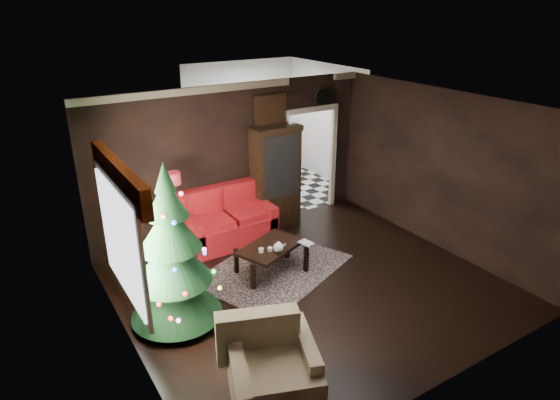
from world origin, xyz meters
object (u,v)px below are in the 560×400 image
curio_cabinet (275,179)px  christmas_tree (172,254)px  armchair (274,368)px  wall_clock (322,97)px  kitchen_table (267,179)px  floor_lamp (177,215)px  teapot (278,247)px  coffee_table (271,259)px  loveseat (228,217)px

curio_cabinet → christmas_tree: size_ratio=0.80×
armchair → wall_clock: 5.84m
armchair → kitchen_table: size_ratio=1.35×
floor_lamp → kitchen_table: size_ratio=2.00×
christmas_tree → kitchen_table: bearing=44.6°
curio_cabinet → teapot: (-1.07, -1.83, -0.37)m
armchair → teapot: armchair is taller
wall_clock → floor_lamp: bearing=-170.9°
christmas_tree → kitchen_table: christmas_tree is taller
floor_lamp → coffee_table: size_ratio=1.39×
floor_lamp → teapot: floor_lamp is taller
floor_lamp → armchair: (-0.30, -3.61, -0.37)m
teapot → kitchen_table: 3.69m
loveseat → christmas_tree: 2.49m
christmas_tree → teapot: bearing=5.1°
coffee_table → teapot: size_ratio=5.82×
teapot → kitchen_table: size_ratio=0.25×
curio_cabinet → kitchen_table: curio_cabinet is taller
floor_lamp → coffee_table: 1.74m
armchair → kitchen_table: armchair is taller
floor_lamp → wall_clock: size_ratio=4.68×
loveseat → floor_lamp: size_ratio=1.13×
coffee_table → kitchen_table: 3.45m
teapot → curio_cabinet: bearing=59.7°
coffee_table → wall_clock: (2.25, 1.75, 2.13)m
curio_cabinet → coffee_table: curio_cabinet is taller
coffee_table → kitchen_table: size_ratio=1.44×
wall_clock → armchair: bearing=-131.4°
floor_lamp → teapot: size_ratio=8.10×
floor_lamp → christmas_tree: size_ratio=0.63×
christmas_tree → wall_clock: 4.76m
loveseat → armchair: bearing=-109.1°
loveseat → kitchen_table: (1.80, 1.65, -0.12)m
floor_lamp → wall_clock: 3.73m
coffee_table → teapot: teapot is taller
loveseat → wall_clock: size_ratio=5.31×
kitchen_table → loveseat: bearing=-137.5°
christmas_tree → coffee_table: bearing=13.1°
armchair → floor_lamp: bearing=105.6°
christmas_tree → curio_cabinet: bearing=35.2°
loveseat → wall_clock: 3.04m
loveseat → wall_clock: bearing=9.7°
curio_cabinet → kitchen_table: size_ratio=2.53×
curio_cabinet → floor_lamp: curio_cabinet is taller
teapot → wall_clock: (2.27, 2.01, 1.80)m
armchair → coffee_table: 2.78m
coffee_table → teapot: 0.42m
armchair → kitchen_table: 6.22m
armchair → wall_clock: size_ratio=3.17×
loveseat → floor_lamp: (-1.00, -0.13, 0.33)m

